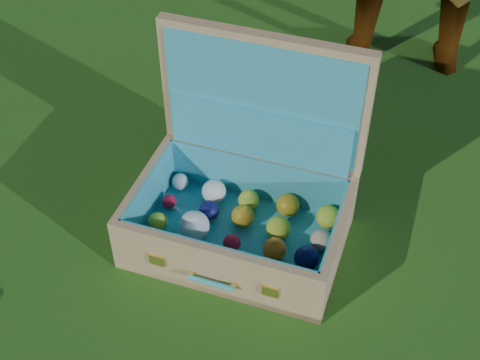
# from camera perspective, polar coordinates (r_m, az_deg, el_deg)

# --- Properties ---
(ground) EXTENTS (60.00, 60.00, 0.00)m
(ground) POSITION_cam_1_polar(r_m,az_deg,el_deg) (1.63, 1.66, -7.96)
(ground) COLOR #215114
(ground) RESTS_ON ground
(suitcase) EXTENTS (0.59, 0.49, 0.50)m
(suitcase) POSITION_cam_1_polar(r_m,az_deg,el_deg) (1.63, 0.62, -0.67)
(suitcase) COLOR tan
(suitcase) RESTS_ON ground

